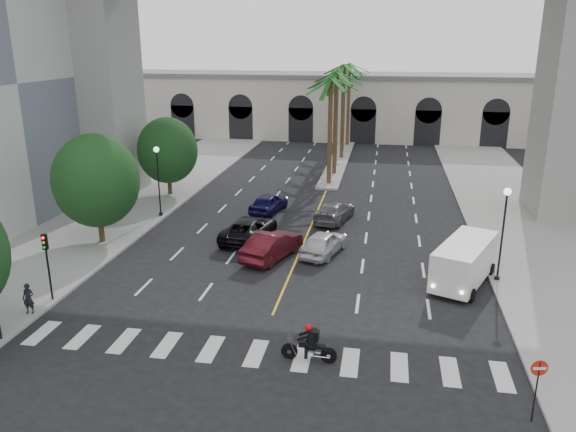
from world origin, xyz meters
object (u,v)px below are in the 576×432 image
object	(u,v)px
lamp_post_right	(503,226)
car_c	(249,229)
pedestrian_a	(28,299)
motorcycle_rider	(311,345)
do_not_enter_sign	(538,378)
cargo_van	(464,261)
lamp_post_left_far	(158,175)
traffic_signal_far	(47,256)
car_d	(334,211)
car_b	(272,245)
car_e	(269,203)
car_a	(323,243)

from	to	relation	value
lamp_post_right	car_c	bearing A→B (deg)	164.17
lamp_post_right	pedestrian_a	xyz separation A→B (m)	(-22.90, -8.06, -2.31)
car_c	pedestrian_a	size ratio (longest dim) A/B	3.65
motorcycle_rider	do_not_enter_sign	world-z (taller)	do_not_enter_sign
lamp_post_right	cargo_van	xyz separation A→B (m)	(-1.92, -0.63, -1.88)
lamp_post_left_far	car_c	xyz separation A→B (m)	(7.75, -3.73, -2.45)
traffic_signal_far	car_c	world-z (taller)	traffic_signal_far
car_d	pedestrian_a	distance (m)	21.77
car_b	car_d	bearing A→B (deg)	-91.95
motorcycle_rider	pedestrian_a	xyz separation A→B (m)	(-13.87, 1.62, 0.15)
car_c	do_not_enter_sign	bearing A→B (deg)	137.91
motorcycle_rider	car_b	distance (m)	11.68
lamp_post_right	car_b	size ratio (longest dim) A/B	1.07
motorcycle_rider	cargo_van	distance (m)	11.53
car_b	car_d	xyz separation A→B (m)	(3.00, 8.06, -0.10)
lamp_post_left_far	car_d	distance (m)	13.21
lamp_post_right	traffic_signal_far	distance (m)	23.62
car_e	cargo_van	xyz separation A→B (m)	(13.16, -11.30, 0.59)
car_c	cargo_van	world-z (taller)	cargo_van
traffic_signal_far	car_e	world-z (taller)	traffic_signal_far
lamp_post_left_far	car_b	distance (m)	12.17
car_a	car_c	distance (m)	5.44
car_a	car_d	world-z (taller)	car_a
do_not_enter_sign	lamp_post_right	bearing A→B (deg)	75.83
pedestrian_a	do_not_enter_sign	xyz separation A→B (m)	(22.00, -4.13, 0.85)
lamp_post_left_far	pedestrian_a	world-z (taller)	lamp_post_left_far
car_c	car_e	xyz separation A→B (m)	(-0.03, 6.40, -0.02)
car_e	lamp_post_right	bearing A→B (deg)	156.85
traffic_signal_far	pedestrian_a	size ratio (longest dim) A/B	2.40
car_a	pedestrian_a	world-z (taller)	pedestrian_a
motorcycle_rider	car_d	distance (m)	19.10
lamp_post_left_far	car_a	distance (m)	14.23
car_a	car_e	size ratio (longest dim) A/B	1.01
car_c	cargo_van	distance (m)	14.02
motorcycle_rider	car_d	bearing A→B (deg)	94.77
car_d	traffic_signal_far	bearing A→B (deg)	63.37
motorcycle_rider	traffic_signal_far	bearing A→B (deg)	169.08
lamp_post_right	traffic_signal_far	size ratio (longest dim) A/B	1.47
lamp_post_right	cargo_van	bearing A→B (deg)	-161.90
traffic_signal_far	car_c	xyz separation A→B (m)	(7.65, 10.77, -1.74)
traffic_signal_far	do_not_enter_sign	xyz separation A→B (m)	(21.80, -5.68, -0.75)
lamp_post_left_far	cargo_van	xyz separation A→B (m)	(20.88, -8.63, -1.88)
lamp_post_right	do_not_enter_sign	world-z (taller)	lamp_post_right
lamp_post_right	traffic_signal_far	xyz separation A→B (m)	(-22.70, -6.50, -0.71)
lamp_post_left_far	car_d	size ratio (longest dim) A/B	1.07
car_c	cargo_van	bearing A→B (deg)	166.77
cargo_van	motorcycle_rider	bearing A→B (deg)	-105.43
lamp_post_right	car_a	xyz separation A→B (m)	(-9.90, 2.52, -2.47)
car_c	car_d	bearing A→B (deg)	-127.85
lamp_post_left_far	car_e	distance (m)	8.53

